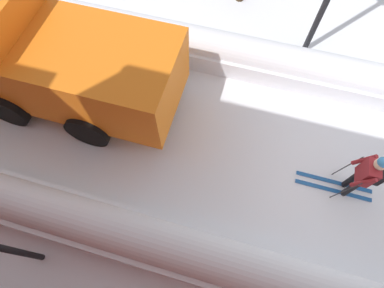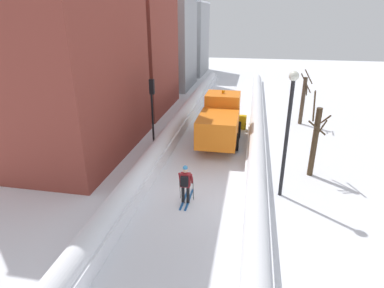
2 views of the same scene
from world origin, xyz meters
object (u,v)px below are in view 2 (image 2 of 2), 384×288
Objects in this scene: skier at (185,183)px; street_lamp at (288,122)px; bare_tree_mid at (303,100)px; plow_truck at (220,120)px; bare_tree_near at (315,140)px; traffic_light_pole at (152,99)px.

street_lamp reaches higher than skier.
skier is 13.84m from bare_tree_mid.
skier is (-0.70, -7.42, -0.48)m from plow_truck.
bare_tree_near is (5.78, 3.79, 0.91)m from skier.
bare_tree_mid is (2.16, 10.85, -1.67)m from street_lamp.
street_lamp is at bearing -101.24° from bare_tree_mid.
street_lamp is at bearing -60.12° from plow_truck.
traffic_light_pole is 9.57m from bare_tree_near.
bare_tree_mid is at bearing 78.76° from street_lamp.
plow_truck is at bearing 84.62° from skier.
bare_tree_near reaches higher than traffic_light_pole.
bare_tree_mid reaches higher than plow_truck.
traffic_light_pole is (-3.38, 6.36, 1.91)m from skier.
bare_tree_near is at bearing 33.21° from skier.
skier is at bearing -95.38° from plow_truck.
street_lamp is at bearing -33.18° from traffic_light_pole.
skier is at bearing -160.67° from street_lamp.
street_lamp is at bearing 19.33° from skier.
skier is 0.42× the size of bare_tree_near.
bare_tree_near reaches higher than plow_truck.
plow_truck is at bearing 119.88° from street_lamp.
bare_tree_mid is (9.67, 5.94, -1.04)m from traffic_light_pole.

